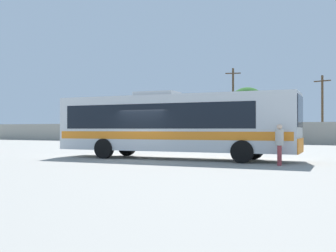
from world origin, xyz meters
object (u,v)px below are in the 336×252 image
at_px(parked_car_second_black, 171,136).
at_px(parked_car_rightmost_grey, 274,137).
at_px(parked_car_third_red, 221,136).
at_px(utility_pole_near, 233,104).
at_px(coach_bus_silver_orange, 171,123).
at_px(roadside_tree_left, 144,113).
at_px(attendant_by_bus_door, 279,142).
at_px(parked_car_leftmost_red, 126,136).
at_px(roadside_tree_midleft, 247,102).
at_px(utility_pole_far, 322,108).

bearing_deg(parked_car_second_black, parked_car_rightmost_grey, 3.15).
relative_size(parked_car_third_red, utility_pole_near, 0.50).
height_order(coach_bus_silver_orange, parked_car_third_red, coach_bus_silver_orange).
bearing_deg(parked_car_rightmost_grey, roadside_tree_left, 158.84).
height_order(attendant_by_bus_door, parked_car_leftmost_red, attendant_by_bus_door).
bearing_deg(roadside_tree_left, parked_car_second_black, -44.80).
bearing_deg(attendant_by_bus_door, utility_pole_near, 111.28).
distance_m(utility_pole_near, roadside_tree_left, 12.00).
bearing_deg(parked_car_third_red, utility_pole_near, 98.02).
xyz_separation_m(parked_car_leftmost_red, parked_car_second_black, (5.36, 0.40, -0.00)).
bearing_deg(parked_car_leftmost_red, parked_car_rightmost_grey, 3.51).
xyz_separation_m(coach_bus_silver_orange, parked_car_rightmost_grey, (0.93, 20.08, -1.05)).
bearing_deg(roadside_tree_midleft, attendant_by_bus_door, -71.78).
distance_m(roadside_tree_left, roadside_tree_midleft, 13.55).
relative_size(coach_bus_silver_orange, parked_car_leftmost_red, 2.83).
bearing_deg(roadside_tree_midleft, roadside_tree_left, -176.13).
distance_m(attendant_by_bus_door, parked_car_second_black, 26.00).
relative_size(roadside_tree_left, roadside_tree_midleft, 0.82).
height_order(parked_car_second_black, parked_car_rightmost_grey, parked_car_rightmost_grey).
height_order(parked_car_rightmost_grey, utility_pole_near, utility_pole_near).
height_order(utility_pole_near, roadside_tree_midleft, utility_pole_near).
bearing_deg(parked_car_third_red, coach_bus_silver_orange, -77.68).
bearing_deg(parked_car_leftmost_red, coach_bus_silver_orange, -51.83).
bearing_deg(roadside_tree_left, attendant_by_bus_door, -50.94).
height_order(attendant_by_bus_door, parked_car_rightmost_grey, attendant_by_bus_door).
xyz_separation_m(parked_car_third_red, roadside_tree_midleft, (0.48, 8.01, 3.91)).
relative_size(attendant_by_bus_door, utility_pole_far, 0.24).
xyz_separation_m(attendant_by_bus_door, parked_car_leftmost_red, (-20.82, 20.50, -0.24)).
bearing_deg(roadside_tree_left, roadside_tree_midleft, 3.87).
relative_size(coach_bus_silver_orange, utility_pole_near, 1.45).
xyz_separation_m(coach_bus_silver_orange, parked_car_third_red, (-4.38, 20.07, -1.08)).
relative_size(utility_pole_near, roadside_tree_midleft, 1.35).
xyz_separation_m(parked_car_rightmost_grey, roadside_tree_left, (-18.31, 7.09, 2.83)).
bearing_deg(parked_car_rightmost_grey, roadside_tree_midleft, 121.13).
relative_size(utility_pole_near, roadside_tree_left, 1.65).
distance_m(utility_pole_far, roadside_tree_midleft, 8.54).
height_order(parked_car_third_red, utility_pole_near, utility_pole_near).
distance_m(parked_car_second_black, utility_pole_far, 16.37).
bearing_deg(parked_car_rightmost_grey, coach_bus_silver_orange, -92.65).
xyz_separation_m(utility_pole_near, roadside_tree_left, (-11.96, -0.24, -0.90)).
distance_m(parked_car_leftmost_red, utility_pole_near, 13.25).
xyz_separation_m(parked_car_leftmost_red, utility_pole_far, (19.55, 7.97, 3.05)).
relative_size(parked_car_rightmost_grey, utility_pole_far, 0.63).
height_order(coach_bus_silver_orange, utility_pole_far, utility_pole_far).
bearing_deg(coach_bus_silver_orange, parked_car_rightmost_grey, 87.35).
relative_size(attendant_by_bus_door, parked_car_third_red, 0.40).
distance_m(parked_car_third_red, parked_car_rightmost_grey, 5.31).
relative_size(parked_car_third_red, parked_car_rightmost_grey, 0.97).
height_order(attendant_by_bus_door, parked_car_third_red, attendant_by_bus_door).
height_order(parked_car_leftmost_red, parked_car_second_black, parked_car_second_black).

